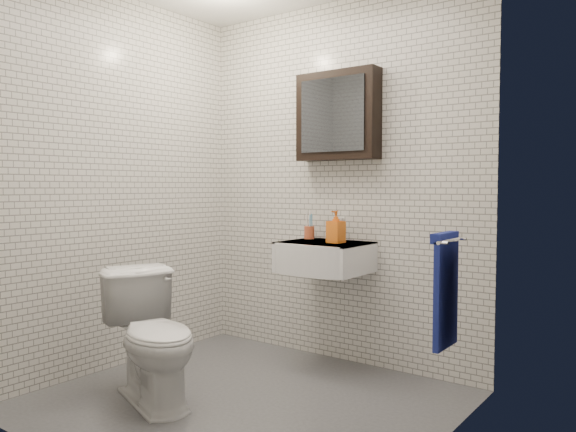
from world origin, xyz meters
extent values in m
cube|color=#48494F|center=(0.00, 0.00, 0.01)|extent=(2.20, 2.00, 0.01)
cube|color=silver|center=(0.00, 1.00, 1.25)|extent=(2.20, 0.02, 2.50)
cube|color=silver|center=(0.00, -1.00, 1.25)|extent=(2.20, 0.02, 2.50)
cube|color=silver|center=(-1.10, 0.00, 1.25)|extent=(0.02, 2.00, 2.50)
cube|color=silver|center=(1.10, 0.00, 1.25)|extent=(0.02, 2.00, 2.50)
cube|color=white|center=(0.05, 0.78, 0.75)|extent=(0.55, 0.45, 0.20)
cylinder|color=silver|center=(0.05, 0.80, 0.84)|extent=(0.31, 0.31, 0.02)
cylinder|color=silver|center=(0.05, 0.80, 0.85)|extent=(0.04, 0.04, 0.01)
cube|color=white|center=(0.05, 0.78, 0.84)|extent=(0.55, 0.45, 0.01)
cylinder|color=silver|center=(0.05, 0.94, 0.88)|extent=(0.06, 0.06, 0.06)
cylinder|color=silver|center=(0.05, 0.94, 0.94)|extent=(0.03, 0.03, 0.08)
cylinder|color=silver|center=(0.05, 0.88, 0.97)|extent=(0.02, 0.12, 0.02)
cube|color=silver|center=(0.05, 0.97, 0.99)|extent=(0.02, 0.09, 0.01)
cube|color=black|center=(0.05, 0.93, 1.70)|extent=(0.60, 0.14, 0.60)
cube|color=#3F444C|center=(0.05, 0.85, 1.70)|extent=(0.49, 0.01, 0.49)
cylinder|color=silver|center=(1.06, 0.35, 0.95)|extent=(0.02, 0.30, 0.02)
cylinder|color=silver|center=(1.08, 0.48, 0.95)|extent=(0.04, 0.02, 0.02)
cylinder|color=silver|center=(1.08, 0.22, 0.95)|extent=(0.04, 0.02, 0.02)
cube|color=navy|center=(1.05, 0.35, 0.68)|extent=(0.03, 0.26, 0.54)
cube|color=navy|center=(1.04, 0.35, 0.96)|extent=(0.05, 0.26, 0.05)
cylinder|color=#C85632|center=(-0.17, 0.90, 0.89)|extent=(0.09, 0.09, 0.09)
cylinder|color=white|center=(-0.18, 0.89, 0.95)|extent=(0.02, 0.03, 0.17)
cylinder|color=#3E92C6|center=(-0.15, 0.90, 0.94)|extent=(0.01, 0.02, 0.15)
cylinder|color=white|center=(-0.17, 0.92, 0.96)|extent=(0.02, 0.03, 0.18)
cylinder|color=#3E92C6|center=(-0.15, 0.91, 0.95)|extent=(0.02, 0.04, 0.16)
imported|color=orange|center=(0.14, 0.76, 0.96)|extent=(0.10, 0.11, 0.21)
imported|color=white|center=(-0.40, -0.31, 0.37)|extent=(0.82, 0.64, 0.74)
camera|label=1|loc=(2.07, -2.36, 1.22)|focal=35.00mm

